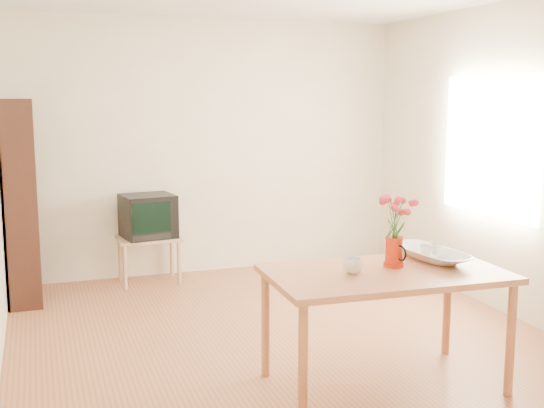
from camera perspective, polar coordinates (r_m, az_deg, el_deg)
name	(u,v)px	position (r m, az deg, el deg)	size (l,w,h in m)	color
room	(289,169)	(4.95, 1.45, 2.96)	(4.50, 4.50, 4.50)	brown
table	(385,283)	(4.33, 9.46, -6.53)	(1.49, 0.89, 0.75)	#9F5936
tv_stand	(149,244)	(6.80, -10.27, -3.32)	(0.60, 0.45, 0.46)	tan
bookshelf	(22,208)	(6.43, -20.22, -0.34)	(0.28, 0.70, 1.80)	black
pitcher	(394,253)	(4.41, 10.15, -4.05)	(0.13, 0.21, 0.19)	#B8220A
flowers	(395,214)	(4.36, 10.25, -0.86)	(0.22, 0.22, 0.31)	#E7364F
mug	(353,266)	(4.20, 6.77, -5.16)	(0.13, 0.13, 0.10)	white
bowl	(432,230)	(4.61, 13.23, -2.10)	(0.43, 0.43, 0.41)	white
teacup_a	(426,236)	(4.60, 12.78, -2.66)	(0.07, 0.07, 0.06)	white
teacup_b	(436,235)	(4.66, 13.54, -2.54)	(0.07, 0.07, 0.06)	white
television	(148,215)	(6.76, -10.36, -0.93)	(0.54, 0.51, 0.42)	black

